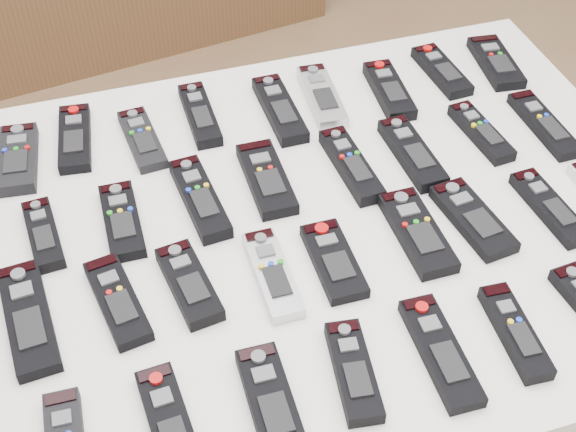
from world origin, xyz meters
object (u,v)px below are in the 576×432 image
object	(u,v)px
remote_16	(412,153)
remote_21	(118,301)
remote_9	(496,62)
remote_12	(122,221)
remote_35	(515,332)
table	(288,250)
remote_4	(200,115)
remote_34	(440,352)
remote_7	(389,90)
remote_23	(273,274)
remote_14	(266,179)
remote_1	(18,159)
remote_3	(142,139)
remote_2	(75,138)
remote_17	(481,132)
remote_24	(334,261)
remote_26	(473,219)
remote_27	(550,207)
remote_15	(351,165)
remote_8	(442,71)
remote_33	(354,371)
remote_22	(189,284)
remote_31	(171,428)
remote_18	(544,125)
remote_32	(271,403)
remote_11	(43,235)
remote_25	(417,232)
remote_6	(322,97)

from	to	relation	value
remote_16	remote_21	bearing A→B (deg)	-163.86
remote_21	remote_9	bearing A→B (deg)	15.75
remote_12	remote_35	bearing A→B (deg)	-37.00
table	remote_4	size ratio (longest dim) A/B	7.36
remote_34	remote_7	bearing A→B (deg)	75.68
remote_7	remote_12	xyz separation A→B (m)	(-0.53, -0.19, -0.00)
remote_23	remote_14	bearing A→B (deg)	76.50
remote_34	remote_35	size ratio (longest dim) A/B	1.15
remote_1	remote_3	bearing A→B (deg)	3.86
remote_34	remote_2	bearing A→B (deg)	126.06
remote_16	remote_17	xyz separation A→B (m)	(0.14, 0.02, -0.00)
remote_12	remote_24	bearing A→B (deg)	-30.61
remote_23	remote_26	distance (m)	0.33
remote_14	remote_27	bearing A→B (deg)	-25.14
remote_2	remote_15	size ratio (longest dim) A/B	0.94
table	remote_35	world-z (taller)	remote_35
remote_2	remote_8	size ratio (longest dim) A/B	1.06
remote_24	remote_35	world-z (taller)	remote_35
remote_15	remote_34	xyz separation A→B (m)	(-0.02, -0.39, -0.00)
remote_33	remote_22	bearing A→B (deg)	137.16
remote_31	remote_18	bearing A→B (deg)	23.98
remote_32	remote_35	xyz separation A→B (m)	(0.35, 0.01, -0.00)
remote_32	remote_11	bearing A→B (deg)	123.85
remote_7	remote_22	size ratio (longest dim) A/B	1.09
remote_18	remote_23	xyz separation A→B (m)	(-0.56, -0.19, 0.00)
remote_8	remote_26	xyz separation A→B (m)	(-0.12, -0.38, 0.00)
remote_3	remote_21	size ratio (longest dim) A/B	0.98
remote_22	remote_31	xyz separation A→B (m)	(-0.07, -0.22, -0.00)
remote_4	remote_25	bearing A→B (deg)	-56.25
remote_4	remote_16	world-z (taller)	remote_16
remote_2	remote_1	bearing A→B (deg)	-156.90
remote_24	remote_32	distance (m)	0.26
remote_6	remote_25	xyz separation A→B (m)	(0.03, -0.37, -0.00)
remote_31	remote_35	distance (m)	0.48
table	remote_33	distance (m)	0.30
remote_11	remote_35	xyz separation A→B (m)	(0.60, -0.38, 0.00)
remote_14	remote_17	bearing A→B (deg)	1.24
remote_11	remote_27	bearing A→B (deg)	-17.44
remote_27	remote_31	size ratio (longest dim) A/B	0.92
remote_14	remote_15	world-z (taller)	remote_15
remote_21	remote_31	distance (m)	0.22
remote_14	remote_34	xyz separation A→B (m)	(0.13, -0.40, -0.00)
remote_25	remote_32	world-z (taller)	remote_32
remote_33	remote_34	world-z (taller)	remote_33
remote_11	remote_25	xyz separation A→B (m)	(0.55, -0.17, 0.00)
remote_31	remote_14	bearing A→B (deg)	55.37
remote_35	remote_8	bearing A→B (deg)	77.60
remote_4	remote_35	size ratio (longest dim) A/B	1.09
remote_16	remote_12	bearing A→B (deg)	179.71
remote_1	remote_26	xyz separation A→B (m)	(0.67, -0.36, -0.00)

